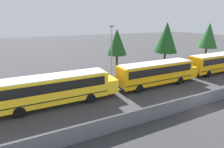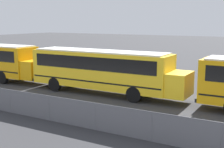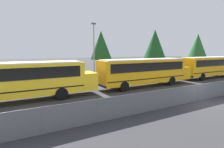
{
  "view_description": "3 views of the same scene",
  "coord_description": "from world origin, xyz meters",
  "px_view_note": "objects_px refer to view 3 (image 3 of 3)",
  "views": [
    {
      "loc": [
        -15.51,
        -10.81,
        8.61
      ],
      "look_at": [
        -6.56,
        7.34,
        2.46
      ],
      "focal_mm": 28.0,
      "sensor_mm": 36.0,
      "label": 1
    },
    {
      "loc": [
        -0.9,
        -12.66,
        5.48
      ],
      "look_at": [
        -11.94,
        6.4,
        1.7
      ],
      "focal_mm": 50.0,
      "sensor_mm": 36.0,
      "label": 2
    },
    {
      "loc": [
        -13.18,
        -9.03,
        4.19
      ],
      "look_at": [
        -4.53,
        6.63,
        1.83
      ],
      "focal_mm": 28.0,
      "sensor_mm": 36.0,
      "label": 3
    }
  ],
  "objects_px": {
    "tree_0": "(198,47)",
    "tree_3": "(101,45)",
    "school_bus_2": "(18,78)",
    "light_pole": "(94,50)",
    "school_bus_3": "(145,70)",
    "school_bus_4": "(211,65)",
    "tree_1": "(155,46)"
  },
  "relations": [
    {
      "from": "tree_1",
      "to": "school_bus_3",
      "type": "bearing_deg",
      "value": -136.08
    },
    {
      "from": "school_bus_4",
      "to": "tree_0",
      "type": "xyz_separation_m",
      "value": [
        11.29,
        10.48,
        3.27
      ]
    },
    {
      "from": "light_pole",
      "to": "tree_1",
      "type": "distance_m",
      "value": 15.89
    },
    {
      "from": "school_bus_2",
      "to": "light_pole",
      "type": "height_order",
      "value": "light_pole"
    },
    {
      "from": "school_bus_2",
      "to": "tree_3",
      "type": "height_order",
      "value": "tree_3"
    },
    {
      "from": "tree_0",
      "to": "tree_3",
      "type": "distance_m",
      "value": 26.08
    },
    {
      "from": "tree_1",
      "to": "tree_3",
      "type": "xyz_separation_m",
      "value": [
        -12.62,
        -1.42,
        -0.21
      ]
    },
    {
      "from": "school_bus_3",
      "to": "tree_3",
      "type": "relative_size",
      "value": 1.71
    },
    {
      "from": "light_pole",
      "to": "tree_3",
      "type": "relative_size",
      "value": 1.08
    },
    {
      "from": "tree_1",
      "to": "tree_0",
      "type": "bearing_deg",
      "value": -0.2
    },
    {
      "from": "school_bus_3",
      "to": "tree_1",
      "type": "distance_m",
      "value": 16.1
    },
    {
      "from": "tree_0",
      "to": "tree_3",
      "type": "relative_size",
      "value": 1.12
    },
    {
      "from": "school_bus_4",
      "to": "school_bus_3",
      "type": "bearing_deg",
      "value": -178.29
    },
    {
      "from": "school_bus_3",
      "to": "school_bus_4",
      "type": "distance_m",
      "value": 13.49
    },
    {
      "from": "school_bus_4",
      "to": "tree_1",
      "type": "distance_m",
      "value": 11.24
    },
    {
      "from": "school_bus_4",
      "to": "light_pole",
      "type": "distance_m",
      "value": 18.48
    },
    {
      "from": "tree_0",
      "to": "tree_1",
      "type": "xyz_separation_m",
      "value": [
        -13.41,
        0.05,
        0.04
      ]
    },
    {
      "from": "school_bus_2",
      "to": "light_pole",
      "type": "bearing_deg",
      "value": 34.03
    },
    {
      "from": "light_pole",
      "to": "tree_3",
      "type": "distance_m",
      "value": 4.12
    },
    {
      "from": "school_bus_2",
      "to": "tree_0",
      "type": "xyz_separation_m",
      "value": [
        38.04,
        10.89,
        3.27
      ]
    },
    {
      "from": "light_pole",
      "to": "tree_1",
      "type": "relative_size",
      "value": 0.94
    },
    {
      "from": "school_bus_2",
      "to": "light_pole",
      "type": "relative_size",
      "value": 1.58
    },
    {
      "from": "school_bus_3",
      "to": "tree_0",
      "type": "height_order",
      "value": "tree_0"
    },
    {
      "from": "tree_1",
      "to": "tree_3",
      "type": "bearing_deg",
      "value": -173.57
    },
    {
      "from": "school_bus_2",
      "to": "school_bus_3",
      "type": "distance_m",
      "value": 13.28
    },
    {
      "from": "school_bus_3",
      "to": "light_pole",
      "type": "xyz_separation_m",
      "value": [
        -3.85,
        6.36,
        2.4
      ]
    },
    {
      "from": "light_pole",
      "to": "tree_1",
      "type": "height_order",
      "value": "tree_1"
    },
    {
      "from": "school_bus_3",
      "to": "tree_1",
      "type": "bearing_deg",
      "value": 43.92
    },
    {
      "from": "school_bus_3",
      "to": "light_pole",
      "type": "relative_size",
      "value": 1.58
    },
    {
      "from": "school_bus_3",
      "to": "school_bus_4",
      "type": "bearing_deg",
      "value": 1.71
    },
    {
      "from": "school_bus_4",
      "to": "light_pole",
      "type": "height_order",
      "value": "light_pole"
    },
    {
      "from": "tree_3",
      "to": "school_bus_2",
      "type": "bearing_deg",
      "value": -141.6
    }
  ]
}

